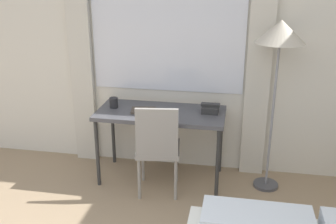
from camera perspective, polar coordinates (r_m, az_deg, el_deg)
name	(u,v)px	position (r m, az deg, el deg)	size (l,w,h in m)	color
wall_back_with_window	(171,42)	(4.02, 0.43, 10.16)	(5.76, 0.13, 2.70)	silver
desk	(161,117)	(3.86, -1.05, -0.76)	(1.25, 0.58, 0.74)	#4C4C51
desk_chair	(158,145)	(3.65, -1.49, -4.81)	(0.45, 0.45, 0.91)	gray
standing_lamp	(280,41)	(3.62, 15.93, 9.92)	(0.44, 0.44, 1.64)	#4C4C51
telephone	(210,108)	(3.83, 6.16, 0.54)	(0.18, 0.18, 0.09)	#2D2D2D
book	(143,110)	(3.84, -3.59, 0.25)	(0.26, 0.20, 0.02)	#4C4238
mug	(114,103)	(3.96, -7.89, 1.35)	(0.09, 0.09, 0.10)	#262628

